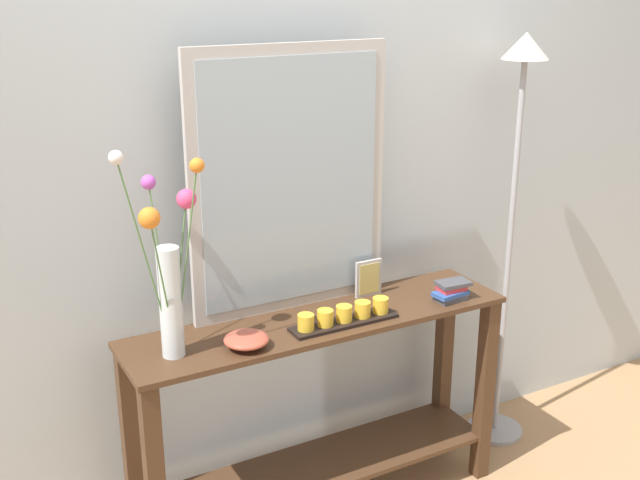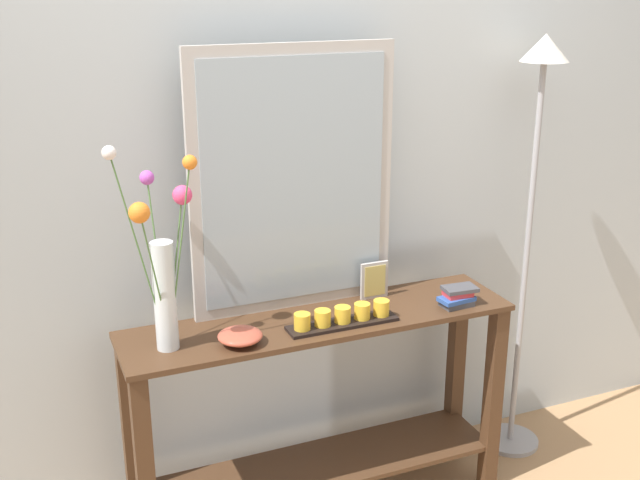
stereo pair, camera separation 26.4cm
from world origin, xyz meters
TOP-DOWN VIEW (x-y plane):
  - wall_back at (0.00, 0.29)m, footprint 6.40×0.08m
  - console_table at (0.00, 0.00)m, footprint 1.40×0.34m
  - mirror_leaning at (-0.04, 0.14)m, footprint 0.74×0.03m
  - tall_vase_left at (-0.54, -0.03)m, footprint 0.27×0.27m
  - candle_tray at (0.05, -0.08)m, footprint 0.39×0.09m
  - picture_frame_small at (0.25, 0.09)m, footprint 0.11×0.01m
  - decorative_bowl at (-0.32, -0.09)m, footprint 0.15×0.15m
  - book_stack at (0.50, -0.09)m, footprint 0.15×0.09m
  - floor_lamp at (0.92, 0.08)m, footprint 0.24×0.24m

SIDE VIEW (x-z plane):
  - console_table at x=0.00m, z-range 0.08..0.86m
  - decorative_bowl at x=-0.32m, z-range 0.79..0.83m
  - candle_tray at x=0.05m, z-range 0.78..0.84m
  - book_stack at x=0.50m, z-range 0.78..0.85m
  - picture_frame_small at x=0.25m, z-range 0.78..0.92m
  - tall_vase_left at x=-0.54m, z-range 0.72..1.40m
  - floor_lamp at x=0.92m, z-range 0.30..2.02m
  - mirror_leaning at x=-0.04m, z-range 0.78..1.71m
  - wall_back at x=0.00m, z-range 0.00..2.70m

